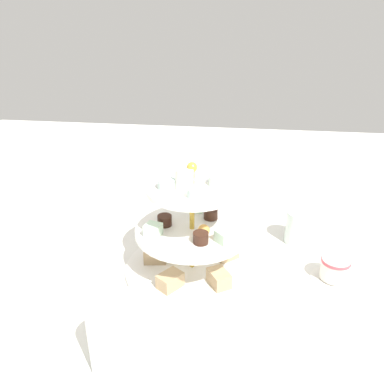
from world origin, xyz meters
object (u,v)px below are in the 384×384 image
(teacup_with_saucer, at_px, (334,270))
(butter_knife_left, at_px, (58,247))
(water_glass_tall_right, at_px, (111,338))
(tiered_serving_stand, at_px, (192,239))
(water_glass_short_left, at_px, (299,227))
(butter_knife_right, at_px, (323,371))

(teacup_with_saucer, bearing_deg, butter_knife_left, -3.55)
(water_glass_tall_right, xyz_separation_m, butter_knife_left, (0.24, -0.31, -0.06))
(butter_knife_left, bearing_deg, tiered_serving_stand, 78.57)
(tiered_serving_stand, height_order, water_glass_tall_right, tiered_serving_stand)
(water_glass_tall_right, relative_size, water_glass_short_left, 1.45)
(tiered_serving_stand, relative_size, water_glass_short_left, 3.52)
(water_glass_short_left, distance_m, teacup_with_saucer, 0.16)
(tiered_serving_stand, bearing_deg, water_glass_short_left, -147.75)
(tiered_serving_stand, relative_size, butter_knife_left, 1.67)
(teacup_with_saucer, height_order, butter_knife_left, teacup_with_saucer)
(teacup_with_saucer, distance_m, butter_knife_left, 0.62)
(water_glass_tall_right, distance_m, water_glass_short_left, 0.53)
(teacup_with_saucer, height_order, butter_knife_right, teacup_with_saucer)
(butter_knife_left, bearing_deg, water_glass_tall_right, 34.24)
(water_glass_short_left, distance_m, butter_knife_right, 0.38)
(tiered_serving_stand, xyz_separation_m, butter_knife_left, (0.33, -0.05, -0.08))
(butter_knife_left, bearing_deg, teacup_with_saucer, 82.88)
(butter_knife_left, bearing_deg, water_glass_short_left, 96.94)
(water_glass_short_left, relative_size, teacup_with_saucer, 0.90)
(tiered_serving_stand, distance_m, butter_knife_left, 0.34)
(water_glass_tall_right, height_order, water_glass_short_left, water_glass_tall_right)
(tiered_serving_stand, bearing_deg, water_glass_tall_right, 72.46)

